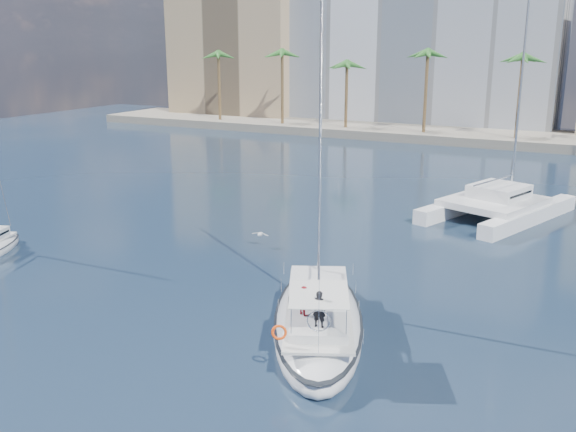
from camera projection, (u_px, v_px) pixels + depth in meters
The scene contains 9 objects.
ground at pixel (259, 286), 35.49m from camera, with size 160.00×160.00×0.00m, color black.
quay at pixel (478, 136), 87.80m from camera, with size 120.00×14.00×1.20m, color gray.
building_modern at pixel (421, 36), 99.86m from camera, with size 42.00×16.00×28.00m, color silver.
building_tan_left at pixel (243, 54), 110.32m from camera, with size 22.00×14.00×22.00m, color tan.
palm_left at pixel (248, 61), 96.69m from camera, with size 3.60×3.60×12.30m.
palm_centre at pixel (477, 64), 81.82m from camera, with size 3.60×3.60×12.30m.
main_sloop at pixel (318, 320), 29.79m from camera, with size 9.01×13.37×19.04m.
catamaran at pixel (497, 202), 49.18m from camera, with size 10.44×14.41×18.82m.
seagull at pixel (260, 234), 42.13m from camera, with size 1.21×0.52×0.22m.
Camera 1 is at (16.52, -28.89, 13.05)m, focal length 40.00 mm.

